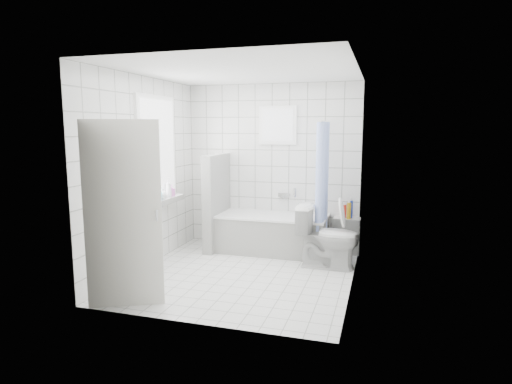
% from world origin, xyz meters
% --- Properties ---
extents(ground, '(3.00, 3.00, 0.00)m').
position_xyz_m(ground, '(0.00, 0.00, 0.00)').
color(ground, white).
rests_on(ground, ground).
extents(ceiling, '(3.00, 3.00, 0.00)m').
position_xyz_m(ceiling, '(0.00, 0.00, 2.60)').
color(ceiling, white).
rests_on(ceiling, ground).
extents(wall_back, '(2.80, 0.02, 2.60)m').
position_xyz_m(wall_back, '(0.00, 1.50, 1.30)').
color(wall_back, white).
rests_on(wall_back, ground).
extents(wall_front, '(2.80, 0.02, 2.60)m').
position_xyz_m(wall_front, '(0.00, -1.50, 1.30)').
color(wall_front, white).
rests_on(wall_front, ground).
extents(wall_left, '(0.02, 3.00, 2.60)m').
position_xyz_m(wall_left, '(-1.40, 0.00, 1.30)').
color(wall_left, white).
rests_on(wall_left, ground).
extents(wall_right, '(0.02, 3.00, 2.60)m').
position_xyz_m(wall_right, '(1.40, 0.00, 1.30)').
color(wall_right, white).
rests_on(wall_right, ground).
extents(window_left, '(0.01, 0.90, 1.40)m').
position_xyz_m(window_left, '(-1.35, 0.30, 1.60)').
color(window_left, white).
rests_on(window_left, wall_left).
extents(window_back, '(0.50, 0.01, 0.50)m').
position_xyz_m(window_back, '(0.10, 1.46, 1.95)').
color(window_back, white).
rests_on(window_back, wall_back).
extents(window_sill, '(0.18, 1.02, 0.08)m').
position_xyz_m(window_sill, '(-1.31, 0.30, 0.86)').
color(window_sill, white).
rests_on(window_sill, wall_left).
extents(door, '(0.74, 0.38, 2.00)m').
position_xyz_m(door, '(-0.89, -1.31, 1.00)').
color(door, silver).
rests_on(door, ground).
extents(bathtub, '(1.67, 0.77, 0.58)m').
position_xyz_m(bathtub, '(0.11, 1.12, 0.29)').
color(bathtub, white).
rests_on(bathtub, ground).
extents(partition_wall, '(0.15, 0.85, 1.50)m').
position_xyz_m(partition_wall, '(-0.79, 1.07, 0.75)').
color(partition_wall, white).
rests_on(partition_wall, ground).
extents(tiled_ledge, '(0.40, 0.24, 0.55)m').
position_xyz_m(tiled_ledge, '(1.22, 1.38, 0.28)').
color(tiled_ledge, white).
rests_on(tiled_ledge, ground).
extents(toilet, '(0.85, 0.49, 0.86)m').
position_xyz_m(toilet, '(1.03, 0.62, 0.43)').
color(toilet, silver).
rests_on(toilet, ground).
extents(curtain_rod, '(0.02, 0.80, 0.02)m').
position_xyz_m(curtain_rod, '(0.89, 1.10, 2.00)').
color(curtain_rod, silver).
rests_on(curtain_rod, wall_back).
extents(shower_curtain, '(0.14, 0.48, 1.78)m').
position_xyz_m(shower_curtain, '(0.89, 0.97, 1.10)').
color(shower_curtain, '#567AFF').
rests_on(shower_curtain, curtain_rod).
extents(tub_faucet, '(0.18, 0.06, 0.06)m').
position_xyz_m(tub_faucet, '(0.21, 1.46, 0.85)').
color(tub_faucet, silver).
rests_on(tub_faucet, wall_back).
extents(sill_bottles, '(0.17, 0.76, 0.31)m').
position_xyz_m(sill_bottles, '(-1.30, 0.20, 1.03)').
color(sill_bottles, white).
rests_on(sill_bottles, window_sill).
extents(ledge_bottles, '(0.16, 0.15, 0.27)m').
position_xyz_m(ledge_bottles, '(1.24, 1.37, 0.67)').
color(ledge_bottles, gold).
rests_on(ledge_bottles, tiled_ledge).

